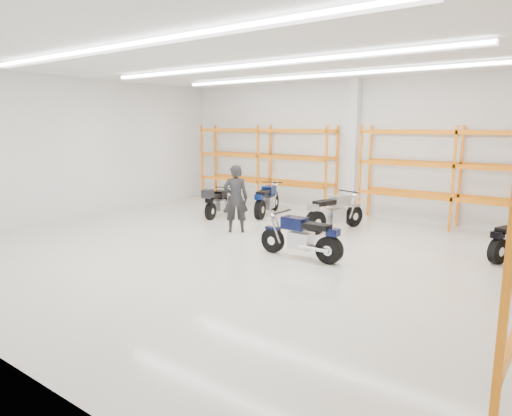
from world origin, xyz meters
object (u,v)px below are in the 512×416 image
Objects in this scene: motorcycle_main at (304,238)px; motorcycle_back_c at (333,213)px; motorcycle_back_a at (217,202)px; standing_man at (236,199)px; structural_column at (353,148)px; motorcycle_back_b at (266,201)px.

motorcycle_main is 0.95× the size of motorcycle_back_c.
motorcycle_main is 3.01m from motorcycle_back_c.
motorcycle_back_a is 4.07m from motorcycle_back_c.
motorcycle_back_c is (-0.76, 2.91, 0.04)m from motorcycle_main.
standing_man is at bearing -35.05° from motorcycle_back_a.
standing_man is at bearing 158.67° from motorcycle_main.
standing_man reaches higher than motorcycle_back_a.
structural_column is (-1.41, 5.54, 1.76)m from motorcycle_main.
standing_man is at bearing -74.61° from motorcycle_back_b.
standing_man reaches higher than motorcycle_back_b.
motorcycle_main is 0.47× the size of structural_column.
motorcycle_back_a is 0.90× the size of motorcycle_back_b.
motorcycle_main is 5.99m from structural_column.
structural_column reaches higher than motorcycle_back_c.
standing_man is (-2.91, 1.13, 0.48)m from motorcycle_main.
motorcycle_back_b reaches higher than motorcycle_back_a.
motorcycle_back_c is at bearing 104.58° from motorcycle_main.
structural_column reaches higher than motorcycle_back_b.
motorcycle_back_c is 2.82m from standing_man.
structural_column is at bearing 42.31° from motorcycle_back_a.
motorcycle_back_b is (1.21, 1.15, 0.02)m from motorcycle_back_a.
standing_man is 0.43× the size of structural_column.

